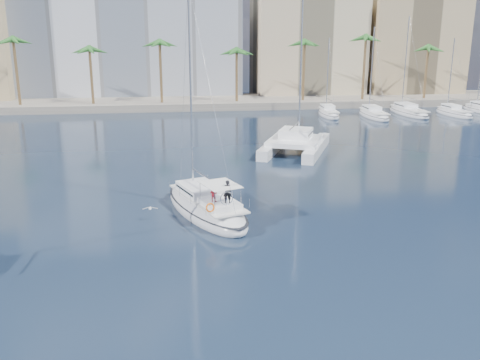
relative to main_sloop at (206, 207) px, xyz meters
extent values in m
plane|color=black|center=(1.91, -3.99, -0.52)|extent=(160.00, 160.00, 0.00)
cube|color=gray|center=(1.91, 57.01, 0.08)|extent=(120.00, 14.00, 1.20)
cube|color=silver|center=(-10.09, 69.01, 13.48)|extent=(42.00, 16.00, 28.00)
cube|color=tan|center=(23.91, 66.01, 9.48)|extent=(20.00, 14.00, 20.00)
cube|color=tan|center=(43.91, 64.01, 8.48)|extent=(18.00, 12.00, 18.00)
cylinder|color=brown|center=(1.91, 53.01, 4.73)|extent=(0.44, 0.44, 10.50)
sphere|color=#296324|center=(1.91, 53.01, 9.98)|extent=(3.60, 3.60, 3.60)
cylinder|color=brown|center=(35.91, 53.01, 4.73)|extent=(0.44, 0.44, 10.50)
sphere|color=#296324|center=(35.91, 53.01, 9.98)|extent=(3.60, 3.60, 3.60)
ellipsoid|color=silver|center=(0.00, 0.00, -0.18)|extent=(7.22, 11.89, 2.35)
ellipsoid|color=black|center=(0.00, 0.00, 0.16)|extent=(7.29, 12.00, 0.18)
cube|color=silver|center=(0.07, -0.20, 0.72)|extent=(5.28, 8.87, 0.12)
cube|color=white|center=(-0.37, 1.03, 1.08)|extent=(3.54, 4.31, 0.60)
cube|color=black|center=(-0.37, 1.03, 1.10)|extent=(3.41, 3.90, 0.14)
cylinder|color=#B7BABF|center=(-0.81, 2.26, 8.21)|extent=(0.15, 0.15, 14.86)
cylinder|color=#B7BABF|center=(-0.04, 0.11, 2.28)|extent=(1.65, 4.35, 0.11)
cube|color=white|center=(0.81, -2.25, 0.96)|extent=(2.98, 3.39, 0.36)
cube|color=white|center=(0.84, -2.35, 2.33)|extent=(2.98, 3.39, 0.04)
torus|color=silver|center=(1.18, -3.28, 1.63)|extent=(0.92, 0.38, 0.96)
torus|color=orange|center=(0.02, -4.16, 1.33)|extent=(0.66, 0.40, 0.64)
imported|color=black|center=(1.28, -2.75, 1.93)|extent=(0.62, 0.44, 1.59)
imported|color=maroon|center=(0.39, -2.32, 1.70)|extent=(0.69, 0.66, 1.13)
cube|color=silver|center=(9.01, 20.21, 0.03)|extent=(5.86, 11.16, 1.10)
cube|color=silver|center=(13.25, 18.31, 0.03)|extent=(5.86, 11.16, 1.10)
cube|color=white|center=(10.90, 18.73, 0.78)|extent=(7.41, 8.01, 0.50)
cube|color=white|center=(11.13, 19.26, 1.48)|extent=(4.37, 4.51, 1.00)
cube|color=black|center=(11.13, 19.26, 1.53)|extent=(4.19, 4.09, 0.18)
cylinder|color=#B7BABF|center=(11.85, 20.86, 8.77)|extent=(0.18, 0.18, 15.59)
ellipsoid|color=silver|center=(-3.95, -1.16, 0.44)|extent=(0.21, 0.41, 0.19)
sphere|color=silver|center=(-3.95, -0.97, 0.46)|extent=(0.11, 0.11, 0.11)
cube|color=gray|center=(-4.24, -1.16, 0.47)|extent=(0.47, 0.17, 0.11)
cube|color=gray|center=(-3.66, -1.16, 0.47)|extent=(0.47, 0.17, 0.11)
camera|label=1|loc=(-2.28, -36.78, 12.42)|focal=40.00mm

